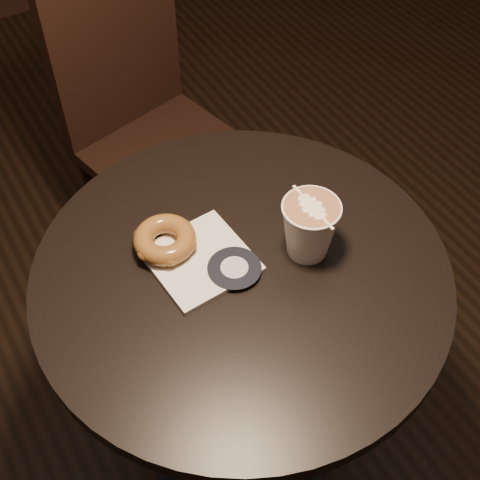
{
  "coord_description": "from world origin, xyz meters",
  "views": [
    {
      "loc": [
        -0.35,
        -0.58,
        1.63
      ],
      "look_at": [
        0.01,
        0.03,
        0.79
      ],
      "focal_mm": 50.0,
      "sensor_mm": 36.0,
      "label": 1
    }
  ],
  "objects_px": {
    "pastry_bag": "(200,260)",
    "latte_cup": "(309,229)",
    "doughnut": "(165,240)",
    "cafe_table": "(241,334)",
    "chair": "(142,108)"
  },
  "relations": [
    {
      "from": "cafe_table",
      "to": "doughnut",
      "type": "height_order",
      "value": "doughnut"
    },
    {
      "from": "pastry_bag",
      "to": "latte_cup",
      "type": "xyz_separation_m",
      "value": [
        0.17,
        -0.07,
        0.05
      ]
    },
    {
      "from": "cafe_table",
      "to": "doughnut",
      "type": "distance_m",
      "value": 0.26
    },
    {
      "from": "pastry_bag",
      "to": "latte_cup",
      "type": "distance_m",
      "value": 0.19
    },
    {
      "from": "chair",
      "to": "latte_cup",
      "type": "distance_m",
      "value": 0.81
    },
    {
      "from": "chair",
      "to": "latte_cup",
      "type": "xyz_separation_m",
      "value": [
        -0.02,
        -0.76,
        0.28
      ]
    },
    {
      "from": "cafe_table",
      "to": "pastry_bag",
      "type": "relative_size",
      "value": 4.76
    },
    {
      "from": "cafe_table",
      "to": "pastry_bag",
      "type": "distance_m",
      "value": 0.22
    },
    {
      "from": "cafe_table",
      "to": "chair",
      "type": "bearing_deg",
      "value": 79.3
    },
    {
      "from": "cafe_table",
      "to": "doughnut",
      "type": "bearing_deg",
      "value": 130.69
    },
    {
      "from": "cafe_table",
      "to": "doughnut",
      "type": "xyz_separation_m",
      "value": [
        -0.09,
        0.1,
        0.22
      ]
    },
    {
      "from": "chair",
      "to": "latte_cup",
      "type": "relative_size",
      "value": 8.69
    },
    {
      "from": "cafe_table",
      "to": "latte_cup",
      "type": "bearing_deg",
      "value": -10.32
    },
    {
      "from": "cafe_table",
      "to": "chair",
      "type": "distance_m",
      "value": 0.75
    },
    {
      "from": "doughnut",
      "to": "latte_cup",
      "type": "height_order",
      "value": "latte_cup"
    }
  ]
}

